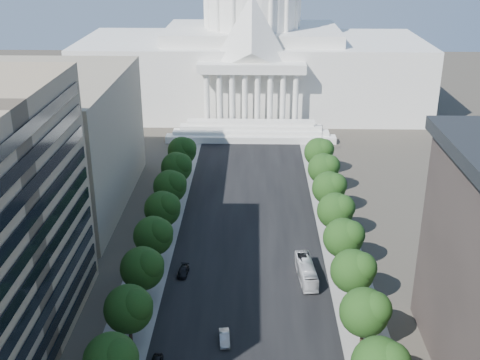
{
  "coord_description": "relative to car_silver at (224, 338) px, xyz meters",
  "views": [
    {
      "loc": [
        1.0,
        -29.14,
        59.5
      ],
      "look_at": [
        -1.52,
        73.91,
        17.02
      ],
      "focal_mm": 45.0,
      "sensor_mm": 36.0,
      "label": 1
    }
  ],
  "objects": [
    {
      "name": "road_asphalt",
      "position": [
        3.33,
        41.66,
        -0.74
      ],
      "size": [
        30.0,
        260.0,
        0.01
      ],
      "primitive_type": "cube",
      "color": "black",
      "rests_on": "ground"
    },
    {
      "name": "sidewalk_left",
      "position": [
        -15.67,
        41.66,
        -0.74
      ],
      "size": [
        8.0,
        260.0,
        0.02
      ],
      "primitive_type": "cube",
      "color": "gray",
      "rests_on": "ground"
    },
    {
      "name": "sidewalk_right",
      "position": [
        22.33,
        41.66,
        -0.74
      ],
      "size": [
        8.0,
        260.0,
        0.02
      ],
      "primitive_type": "cube",
      "color": "gray",
      "rests_on": "ground"
    },
    {
      "name": "capitol",
      "position": [
        3.33,
        136.56,
        19.27
      ],
      "size": [
        120.0,
        56.0,
        73.0
      ],
      "color": "white",
      "rests_on": "ground"
    },
    {
      "name": "office_block_left_far",
      "position": [
        -44.67,
        51.66,
        14.26
      ],
      "size": [
        38.0,
        52.0,
        30.0
      ],
      "primitive_type": "cube",
      "color": "gray",
      "rests_on": "ground"
    },
    {
      "name": "tree_l_c",
      "position": [
        -14.33,
        -12.53,
        5.71
      ],
      "size": [
        7.79,
        7.6,
        9.97
      ],
      "color": "#33261C",
      "rests_on": "ground"
    },
    {
      "name": "tree_l_d",
      "position": [
        -14.33,
        -0.53,
        5.71
      ],
      "size": [
        7.79,
        7.6,
        9.97
      ],
      "color": "#33261C",
      "rests_on": "ground"
    },
    {
      "name": "tree_l_e",
      "position": [
        -14.33,
        11.47,
        5.71
      ],
      "size": [
        7.79,
        7.6,
        9.97
      ],
      "color": "#33261C",
      "rests_on": "ground"
    },
    {
      "name": "tree_l_f",
      "position": [
        -14.33,
        23.47,
        5.71
      ],
      "size": [
        7.79,
        7.6,
        9.97
      ],
      "color": "#33261C",
      "rests_on": "ground"
    },
    {
      "name": "tree_l_g",
      "position": [
        -14.33,
        35.47,
        5.71
      ],
      "size": [
        7.79,
        7.6,
        9.97
      ],
      "color": "#33261C",
      "rests_on": "ground"
    },
    {
      "name": "tree_l_h",
      "position": [
        -14.33,
        47.47,
        5.71
      ],
      "size": [
        7.79,
        7.6,
        9.97
      ],
      "color": "#33261C",
      "rests_on": "ground"
    },
    {
      "name": "tree_l_i",
      "position": [
        -14.33,
        59.47,
        5.71
      ],
      "size": [
        7.79,
        7.6,
        9.97
      ],
      "color": "#33261C",
      "rests_on": "ground"
    },
    {
      "name": "tree_l_j",
      "position": [
        -14.33,
        71.47,
        5.71
      ],
      "size": [
        7.79,
        7.6,
        9.97
      ],
      "color": "#33261C",
      "rests_on": "ground"
    },
    {
      "name": "tree_r_d",
      "position": [
        21.67,
        -0.53,
        5.71
      ],
      "size": [
        7.79,
        7.6,
        9.97
      ],
      "color": "#33261C",
      "rests_on": "ground"
    },
    {
      "name": "tree_r_e",
      "position": [
        21.67,
        11.47,
        5.71
      ],
      "size": [
        7.79,
        7.6,
        9.97
      ],
      "color": "#33261C",
      "rests_on": "ground"
    },
    {
      "name": "tree_r_f",
      "position": [
        21.67,
        23.47,
        5.71
      ],
      "size": [
        7.79,
        7.6,
        9.97
      ],
      "color": "#33261C",
      "rests_on": "ground"
    },
    {
      "name": "tree_r_g",
      "position": [
        21.67,
        35.47,
        5.71
      ],
      "size": [
        7.79,
        7.6,
        9.97
      ],
      "color": "#33261C",
      "rests_on": "ground"
    },
    {
      "name": "tree_r_h",
      "position": [
        21.67,
        47.47,
        5.71
      ],
      "size": [
        7.79,
        7.6,
        9.97
      ],
      "color": "#33261C",
      "rests_on": "ground"
    },
    {
      "name": "tree_r_i",
      "position": [
        21.67,
        59.47,
        5.71
      ],
      "size": [
        7.79,
        7.6,
        9.97
      ],
      "color": "#33261C",
      "rests_on": "ground"
    },
    {
      "name": "tree_r_j",
      "position": [
        21.67,
        71.47,
        5.71
      ],
      "size": [
        7.79,
        7.6,
        9.97
      ],
      "color": "#33261C",
      "rests_on": "ground"
    },
    {
      "name": "streetlight_c",
      "position": [
        23.24,
        11.66,
        5.08
      ],
      "size": [
        2.61,
        0.44,
        9.0
      ],
      "color": "gray",
      "rests_on": "ground"
    },
    {
      "name": "streetlight_d",
      "position": [
        23.24,
        36.66,
        5.08
      ],
      "size": [
        2.61,
        0.44,
        9.0
      ],
      "color": "gray",
      "rests_on": "ground"
    },
    {
      "name": "streetlight_e",
      "position": [
        23.24,
        61.66,
        5.08
      ],
      "size": [
        2.61,
        0.44,
        9.0
      ],
      "color": "gray",
      "rests_on": "ground"
    },
    {
      "name": "streetlight_f",
      "position": [
        23.24,
        86.66,
        5.08
      ],
      "size": [
        2.61,
        0.44,
        9.0
      ],
      "color": "gray",
      "rests_on": "ground"
    },
    {
      "name": "car_silver",
      "position": [
        0.0,
        0.0,
        0.0
      ],
      "size": [
        2.02,
        4.64,
        1.49
      ],
      "primitive_type": "imported",
      "rotation": [
        0.0,
        0.0,
        0.1
      ],
      "color": "#9A9DA1",
      "rests_on": "ground"
    },
    {
      "name": "car_dark_b",
      "position": [
        -8.73,
        19.9,
        -0.1
      ],
      "size": [
        2.17,
        4.59,
        1.29
      ],
      "primitive_type": "imported",
      "rotation": [
        0.0,
        0.0,
        -0.08
      ],
      "color": "black",
      "rests_on": "ground"
    },
    {
      "name": "city_bus",
      "position": [
        14.23,
        19.07,
        0.86
      ],
      "size": [
        3.7,
        11.71,
        3.21
      ],
      "primitive_type": "imported",
      "rotation": [
        0.0,
        0.0,
        0.09
      ],
      "color": "silver",
      "rests_on": "ground"
    }
  ]
}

